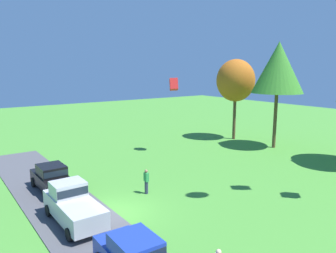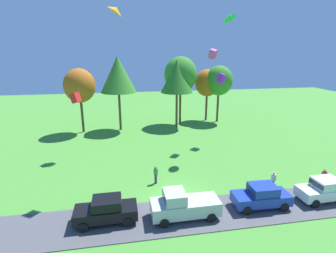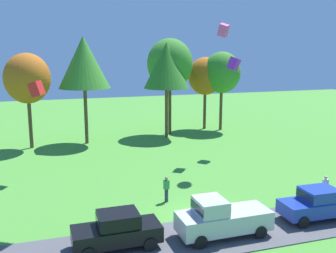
{
  "view_description": "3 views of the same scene",
  "coord_description": "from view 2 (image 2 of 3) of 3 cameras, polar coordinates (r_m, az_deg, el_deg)",
  "views": [
    {
      "loc": [
        16.55,
        -8.29,
        8.5
      ],
      "look_at": [
        -0.11,
        3.73,
        4.79
      ],
      "focal_mm": 35.0,
      "sensor_mm": 36.0,
      "label": 1
    },
    {
      "loc": [
        -4.27,
        -18.84,
        11.81
      ],
      "look_at": [
        0.07,
        5.44,
        4.69
      ],
      "focal_mm": 28.0,
      "sensor_mm": 36.0,
      "label": 2
    },
    {
      "loc": [
        -8.88,
        -20.24,
        9.85
      ],
      "look_at": [
        -0.59,
        5.51,
        4.49
      ],
      "focal_mm": 42.0,
      "sensor_mm": 36.0,
      "label": 3
    }
  ],
  "objects": [
    {
      "name": "person_beside_suv",
      "position": [
        27.76,
        30.79,
        -9.52
      ],
      "size": [
        0.36,
        0.24,
        1.71
      ],
      "color": "#2D334C",
      "rests_on": "ground"
    },
    {
      "name": "ground_plane",
      "position": [
        22.63,
        2.33,
        -15.37
      ],
      "size": [
        120.0,
        120.0,
        0.0
      ],
      "primitive_type": "plane",
      "color": "#478E33"
    },
    {
      "name": "tree_left_of_center",
      "position": [
        46.05,
        8.55,
        9.34
      ],
      "size": [
        4.21,
        4.21,
        8.88
      ],
      "color": "brown",
      "rests_on": "ground"
    },
    {
      "name": "person_on_lawn",
      "position": [
        25.16,
        21.92,
        -10.92
      ],
      "size": [
        0.36,
        0.24,
        1.71
      ],
      "color": "#2D334C",
      "rests_on": "ground"
    },
    {
      "name": "kite_delta_high_right",
      "position": [
        31.59,
        13.14,
        22.21
      ],
      "size": [
        2.03,
        2.03,
        1.18
      ],
      "primitive_type": "cone",
      "rotation": [
        0.6,
        0.0,
        3.76
      ],
      "color": "green"
    },
    {
      "name": "kite_box_low_drifter",
      "position": [
        34.57,
        11.49,
        10.24
      ],
      "size": [
        1.43,
        1.26,
        1.44
      ],
      "primitive_type": "cube",
      "rotation": [
        -0.2,
        0.3,
        5.33
      ],
      "color": "purple"
    },
    {
      "name": "tree_far_left",
      "position": [
        41.2,
        1.95,
        10.85
      ],
      "size": [
        5.02,
        5.02,
        10.59
      ],
      "color": "brown",
      "rests_on": "ground"
    },
    {
      "name": "tree_center_back",
      "position": [
        43.07,
        2.74,
        11.2
      ],
      "size": [
        5.24,
        5.24,
        11.06
      ],
      "color": "brown",
      "rests_on": "ground"
    },
    {
      "name": "tree_far_right",
      "position": [
        40.37,
        -18.7,
        8.39
      ],
      "size": [
        4.49,
        4.49,
        9.48
      ],
      "color": "brown",
      "rests_on": "ground"
    },
    {
      "name": "person_watching_sky",
      "position": [
        24.51,
        -2.7,
        -10.41
      ],
      "size": [
        0.36,
        0.24,
        1.71
      ],
      "color": "#2D334C",
      "rests_on": "ground"
    },
    {
      "name": "car_sedan_near_entrance",
      "position": [
        25.34,
        31.03,
        -11.54
      ],
      "size": [
        4.44,
        2.04,
        1.84
      ],
      "color": "white",
      "rests_on": "ground"
    },
    {
      "name": "kite_diamond_high_left",
      "position": [
        23.24,
        -11.07,
        23.65
      ],
      "size": [
        1.07,
        0.98,
        0.84
      ],
      "primitive_type": "pyramid",
      "rotation": [
        -0.57,
        0.0,
        4.79
      ],
      "color": "orange"
    },
    {
      "name": "car_pickup_mid_row",
      "position": [
        19.83,
        3.19,
        -16.6
      ],
      "size": [
        5.02,
        2.08,
        2.14
      ],
      "color": "#B7B7BC",
      "rests_on": "ground"
    },
    {
      "name": "kite_box_mid_center",
      "position": [
        33.15,
        9.73,
        15.31
      ],
      "size": [
        1.13,
        1.34,
        1.33
      ],
      "primitive_type": "cube",
      "rotation": [
        0.2,
        0.3,
        5.54
      ],
      "color": "#EA4C9E"
    },
    {
      "name": "tree_right_of_center",
      "position": [
        40.04,
        -10.84,
        11.05
      ],
      "size": [
        5.29,
        5.29,
        11.16
      ],
      "color": "brown",
      "rests_on": "ground"
    },
    {
      "name": "kite_box_trailing_tail",
      "position": [
        30.69,
        -19.49,
        5.94
      ],
      "size": [
        1.33,
        1.19,
        1.29
      ],
      "primitive_type": "cube",
      "rotation": [
        -0.04,
        0.3,
        2.58
      ],
      "color": "red"
    },
    {
      "name": "tree_lone_near",
      "position": [
        45.36,
        11.05,
        9.76
      ],
      "size": [
        4.52,
        4.52,
        9.55
      ],
      "color": "brown",
      "rests_on": "ground"
    },
    {
      "name": "pavement_strip",
      "position": [
        20.67,
        3.83,
        -18.69
      ],
      "size": [
        36.0,
        4.4,
        0.06
      ],
      "primitive_type": "cube",
      "color": "#4C4C51",
      "rests_on": "ground"
    },
    {
      "name": "car_sedan_far_end",
      "position": [
        19.9,
        -13.28,
        -17.14
      ],
      "size": [
        4.41,
        1.98,
        1.84
      ],
      "color": "black",
      "rests_on": "ground"
    },
    {
      "name": "car_sedan_by_flagpole",
      "position": [
        22.23,
        19.71,
        -13.92
      ],
      "size": [
        4.44,
        2.04,
        1.84
      ],
      "color": "#1E389E",
      "rests_on": "ground"
    }
  ]
}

